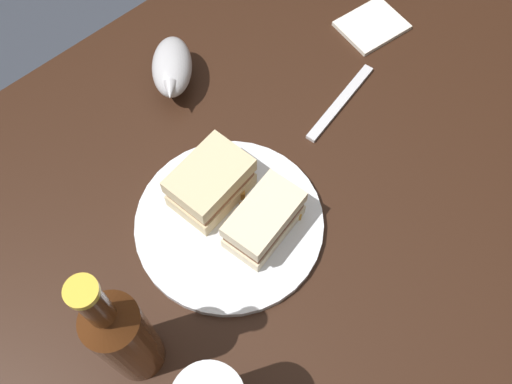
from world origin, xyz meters
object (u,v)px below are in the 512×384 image
object	(u,v)px
gravy_boat	(172,68)
napkin	(372,26)
fork	(340,102)
plate	(229,223)
cider_bottle	(122,336)
sandwich_half_right	(211,183)
sandwich_half_left	(264,220)

from	to	relation	value
gravy_boat	napkin	bearing A→B (deg)	-22.08
napkin	fork	bearing A→B (deg)	-154.21
plate	cider_bottle	world-z (taller)	cider_bottle
sandwich_half_right	cider_bottle	bearing A→B (deg)	-152.94
plate	sandwich_half_left	size ratio (longest dim) A/B	2.20
sandwich_half_left	cider_bottle	bearing A→B (deg)	-175.42
plate	sandwich_half_right	distance (m)	0.07
sandwich_half_right	gravy_boat	size ratio (longest dim) A/B	0.93
cider_bottle	napkin	world-z (taller)	cider_bottle
sandwich_half_left	gravy_boat	xyz separation A→B (m)	(0.07, 0.30, -0.00)
plate	cider_bottle	size ratio (longest dim) A/B	0.96
sandwich_half_left	gravy_boat	bearing A→B (deg)	76.09
gravy_boat	fork	xyz separation A→B (m)	(0.18, -0.22, -0.04)
sandwich_half_left	gravy_boat	distance (m)	0.31
sandwich_half_left	plate	bearing A→B (deg)	123.49
plate	gravy_boat	distance (m)	0.28
sandwich_half_right	fork	xyz separation A→B (m)	(0.27, -0.01, -0.04)
plate	gravy_boat	size ratio (longest dim) A/B	2.08
plate	cider_bottle	xyz separation A→B (m)	(-0.21, -0.06, 0.11)
napkin	cider_bottle	bearing A→B (deg)	-164.33
sandwich_half_left	napkin	size ratio (longest dim) A/B	1.14
cider_bottle	napkin	size ratio (longest dim) A/B	2.60
sandwich_half_left	fork	distance (m)	0.27
gravy_boat	fork	distance (m)	0.28
fork	sandwich_half_left	bearing A→B (deg)	-172.43
plate	napkin	world-z (taller)	plate
plate	fork	xyz separation A→B (m)	(0.28, 0.04, -0.00)
gravy_boat	cider_bottle	size ratio (longest dim) A/B	0.46
sandwich_half_right	napkin	distance (m)	0.44
gravy_boat	napkin	distance (m)	0.37
fork	plate	bearing A→B (deg)	177.35
cider_bottle	sandwich_half_right	bearing A→B (deg)	27.06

